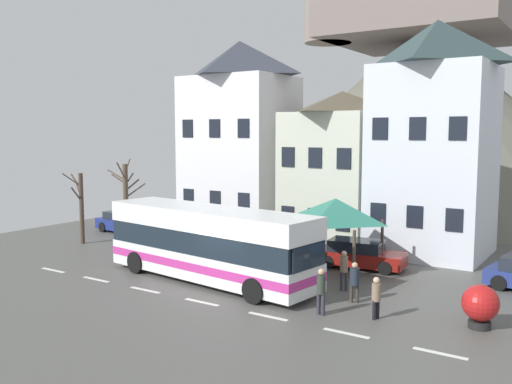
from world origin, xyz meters
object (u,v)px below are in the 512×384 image
(townhouse_00, at_px, (240,138))
(bare_tree_01, at_px, (126,203))
(parked_car_01, at_px, (359,254))
(pedestrian_02, at_px, (344,267))
(townhouse_02, at_px, (434,139))
(bare_tree_00, at_px, (81,206))
(hilltop_castle, at_px, (420,107))
(harbour_buoy, at_px, (480,304))
(pedestrian_00, at_px, (355,279))
(pedestrian_01, at_px, (376,295))
(transit_bus, at_px, (209,245))
(townhouse_01, at_px, (341,167))
(public_bench, at_px, (346,253))
(pedestrian_03, at_px, (321,289))
(bus_shelter, at_px, (336,210))
(parked_car_00, at_px, (185,235))
(parked_car_02, at_px, (127,223))

(townhouse_00, relative_size, bare_tree_01, 2.45)
(parked_car_01, xyz_separation_m, bare_tree_01, (-12.78, -2.87, 1.88))
(townhouse_00, xyz_separation_m, pedestrian_02, (11.36, -8.81, -5.13))
(townhouse_02, distance_m, bare_tree_00, 20.19)
(hilltop_castle, height_order, harbour_buoy, hilltop_castle)
(pedestrian_00, height_order, pedestrian_01, pedestrian_00)
(bare_tree_01, bearing_deg, pedestrian_02, -4.69)
(townhouse_00, height_order, pedestrian_01, townhouse_00)
(pedestrian_01, bearing_deg, bare_tree_01, 167.04)
(transit_bus, xyz_separation_m, parked_car_01, (4.54, 5.86, -0.97))
(townhouse_01, xyz_separation_m, hilltop_castle, (-1.49, 19.96, 4.33))
(bare_tree_00, bearing_deg, pedestrian_02, -1.92)
(public_bench, bearing_deg, pedestrian_00, -63.10)
(townhouse_01, distance_m, harbour_buoy, 15.45)
(pedestrian_03, bearing_deg, parked_car_01, 102.39)
(hilltop_castle, distance_m, transit_bus, 32.15)
(bus_shelter, bearing_deg, transit_bus, -131.91)
(townhouse_01, relative_size, parked_car_00, 2.22)
(hilltop_castle, xyz_separation_m, pedestrian_03, (6.61, -32.72, -7.82))
(pedestrian_00, bearing_deg, public_bench, 116.90)
(parked_car_00, height_order, pedestrian_01, pedestrian_01)
(pedestrian_01, xyz_separation_m, bare_tree_01, (-16.18, 3.72, 1.66))
(townhouse_01, height_order, townhouse_02, townhouse_02)
(townhouse_02, height_order, public_bench, townhouse_02)
(transit_bus, height_order, bus_shelter, bus_shelter)
(townhouse_02, relative_size, transit_bus, 1.14)
(pedestrian_03, bearing_deg, harbour_buoy, 18.56)
(bare_tree_01, bearing_deg, townhouse_02, 28.36)
(parked_car_01, distance_m, pedestrian_03, 7.41)
(townhouse_00, relative_size, parked_car_00, 3.07)
(pedestrian_01, bearing_deg, townhouse_02, 97.01)
(bus_shelter, height_order, parked_car_00, bus_shelter)
(townhouse_00, relative_size, hilltop_castle, 0.33)
(parked_car_00, distance_m, harbour_buoy, 17.79)
(harbour_buoy, xyz_separation_m, bare_tree_01, (-19.40, 2.68, 1.73))
(hilltop_castle, bearing_deg, parked_car_02, -114.25)
(parked_car_02, distance_m, pedestrian_01, 20.92)
(pedestrian_03, relative_size, public_bench, 1.02)
(hilltop_castle, distance_m, public_bench, 26.39)
(pedestrian_01, distance_m, harbour_buoy, 3.39)
(townhouse_01, xyz_separation_m, townhouse_02, (5.50, -0.44, 1.70))
(pedestrian_00, relative_size, pedestrian_03, 0.93)
(townhouse_00, xyz_separation_m, pedestrian_03, (11.94, -12.04, -5.18))
(transit_bus, height_order, pedestrian_00, transit_bus)
(hilltop_castle, xyz_separation_m, parked_car_01, (5.03, -25.49, -8.11))
(parked_car_02, xyz_separation_m, bare_tree_01, (3.50, -3.37, 1.88))
(parked_car_01, bearing_deg, pedestrian_00, -75.85)
(hilltop_castle, height_order, pedestrian_00, hilltop_castle)
(townhouse_00, bearing_deg, transit_bus, -61.41)
(pedestrian_01, bearing_deg, transit_bus, 174.72)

